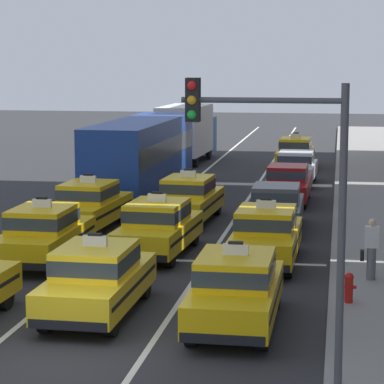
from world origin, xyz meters
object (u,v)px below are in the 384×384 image
at_px(traffic_light_pole, 286,181).
at_px(pedestrian_far_corner, 371,249).
at_px(taxi_right_second, 266,234).
at_px(fire_hydrant, 349,286).
at_px(taxi_right_nearest, 236,288).
at_px(taxi_right_sixth, 296,152).
at_px(taxi_left_second, 44,233).
at_px(taxi_left_third, 89,204).
at_px(box_truck_left_fifth, 188,131).
at_px(taxi_center_nearest, 97,278).
at_px(sedan_right_fourth, 288,183).
at_px(bus_left_fourth, 141,152).
at_px(sedan_right_third, 276,206).
at_px(taxi_center_second, 158,227).
at_px(taxi_center_third, 189,198).
at_px(sedan_right_fifth, 296,167).

bearing_deg(traffic_light_pole, pedestrian_far_corner, 77.31).
xyz_separation_m(taxi_right_second, fire_hydrant, (2.33, -4.22, -0.33)).
bearing_deg(taxi_right_nearest, pedestrian_far_corner, 53.85).
bearing_deg(traffic_light_pole, taxi_right_sixth, 92.57).
height_order(taxi_left_second, taxi_right_sixth, same).
height_order(taxi_left_third, box_truck_left_fifth, box_truck_left_fifth).
bearing_deg(taxi_right_nearest, taxi_right_second, 88.56).
bearing_deg(taxi_right_second, taxi_center_nearest, -120.96).
distance_m(box_truck_left_fifth, sedan_right_fourth, 15.15).
height_order(taxi_center_nearest, sedan_right_fourth, taxi_center_nearest).
height_order(taxi_right_sixth, traffic_light_pole, traffic_light_pole).
bearing_deg(box_truck_left_fifth, taxi_right_sixth, -17.07).
bearing_deg(bus_left_fourth, taxi_right_sixth, 57.37).
bearing_deg(taxi_left_third, sedan_right_third, 8.56).
xyz_separation_m(pedestrian_far_corner, traffic_light_pole, (-1.78, -7.89, 2.86)).
xyz_separation_m(box_truck_left_fifth, taxi_center_nearest, (3.16, -30.28, -0.90)).
relative_size(taxi_right_second, fire_hydrant, 6.28).
bearing_deg(taxi_right_second, box_truck_left_fifth, 105.02).
bearing_deg(taxi_right_sixth, taxi_right_nearest, -89.68).
height_order(taxi_center_second, pedestrian_far_corner, taxi_center_second).
relative_size(bus_left_fourth, taxi_center_second, 2.42).
bearing_deg(taxi_center_second, taxi_right_sixth, 82.22).
xyz_separation_m(taxi_right_nearest, taxi_right_second, (0.15, 6.09, 0.00)).
height_order(bus_left_fourth, traffic_light_pole, traffic_light_pole).
xyz_separation_m(taxi_center_nearest, taxi_right_sixth, (3.12, 28.35, 0.00)).
relative_size(taxi_right_second, traffic_light_pole, 0.82).
bearing_deg(box_truck_left_fifth, pedestrian_far_corner, -70.23).
bearing_deg(bus_left_fourth, taxi_center_third, -63.63).
height_order(taxi_right_nearest, sedan_right_fourth, taxi_right_nearest).
relative_size(taxi_center_third, taxi_right_nearest, 1.02).
height_order(box_truck_left_fifth, sedan_right_third, box_truck_left_fifth).
relative_size(sedan_right_fifth, pedestrian_far_corner, 2.67).
relative_size(taxi_right_sixth, pedestrian_far_corner, 2.83).
distance_m(box_truck_left_fifth, sedan_right_third, 20.43).
xyz_separation_m(taxi_left_second, taxi_center_third, (3.05, 7.12, 0.00)).
bearing_deg(taxi_left_second, taxi_center_second, 26.62).
bearing_deg(taxi_right_second, taxi_right_nearest, -91.44).
height_order(taxi_right_sixth, fire_hydrant, taxi_right_sixth).
distance_m(taxi_right_nearest, sedan_right_third, 11.30).
xyz_separation_m(taxi_center_second, traffic_light_pole, (4.46, -10.42, 2.94)).
xyz_separation_m(box_truck_left_fifth, sedan_right_fifth, (6.62, -8.09, -0.93)).
xyz_separation_m(fire_hydrant, traffic_light_pole, (-1.19, -5.56, 3.28)).
distance_m(taxi_right_second, fire_hydrant, 4.83).
bearing_deg(taxi_left_third, fire_hydrant, -43.72).
relative_size(taxi_center_nearest, taxi_center_second, 0.98).
bearing_deg(taxi_center_third, taxi_right_sixth, 79.54).
bearing_deg(bus_left_fourth, taxi_left_second, -89.09).
bearing_deg(bus_left_fourth, fire_hydrant, -62.30).
relative_size(taxi_left_second, box_truck_left_fifth, 0.65).
distance_m(taxi_right_nearest, fire_hydrant, 3.13).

